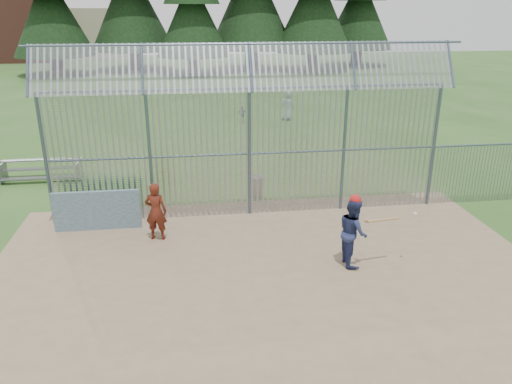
{
  "coord_description": "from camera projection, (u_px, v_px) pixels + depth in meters",
  "views": [
    {
      "loc": [
        -1.8,
        -11.14,
        6.27
      ],
      "look_at": [
        0.0,
        2.0,
        1.3
      ],
      "focal_mm": 35.0,
      "sensor_mm": 36.0,
      "label": 1
    }
  ],
  "objects": [
    {
      "name": "backstop_fence",
      "position": [
        308.0,
        141.0,
        15.35
      ],
      "size": [
        20.09,
        0.81,
        5.3
      ],
      "color": "#47566B",
      "rests_on": "ground"
    },
    {
      "name": "bleacher",
      "position": [
        41.0,
        170.0,
        18.97
      ],
      "size": [
        3.0,
        0.95,
        0.72
      ],
      "color": "gray",
      "rests_on": "ground"
    },
    {
      "name": "ground",
      "position": [
        267.0,
        267.0,
        12.77
      ],
      "size": [
        120.0,
        120.0,
        0.0
      ],
      "primitive_type": "plane",
      "color": "#2D511E",
      "rests_on": "ground"
    },
    {
      "name": "bg_kid_seated",
      "position": [
        242.0,
        114.0,
        28.32
      ],
      "size": [
        0.56,
        0.24,
        0.95
      ],
      "primitive_type": "imported",
      "rotation": [
        0.0,
        0.0,
        3.16
      ],
      "color": "gray",
      "rests_on": "ground"
    },
    {
      "name": "distant_buildings",
      "position": [
        8.0,
        29.0,
        60.97
      ],
      "size": [
        26.5,
        10.5,
        8.0
      ],
      "color": "brown",
      "rests_on": "ground"
    },
    {
      "name": "trash_can",
      "position": [
        257.0,
        187.0,
        17.28
      ],
      "size": [
        0.56,
        0.56,
        0.82
      ],
      "color": "#93969B",
      "rests_on": "ground"
    },
    {
      "name": "dirt_infield",
      "position": [
        270.0,
        276.0,
        12.3
      ],
      "size": [
        14.0,
        10.0,
        0.02
      ],
      "primitive_type": "cube",
      "color": "#756047",
      "rests_on": "ground"
    },
    {
      "name": "bg_kid_standing",
      "position": [
        287.0,
        105.0,
        28.76
      ],
      "size": [
        0.87,
        0.59,
        1.74
      ],
      "primitive_type": "imported",
      "rotation": [
        0.0,
        0.0,
        3.18
      ],
      "color": "gray",
      "rests_on": "ground"
    },
    {
      "name": "batting_gear",
      "position": [
        361.0,
        204.0,
        12.32
      ],
      "size": [
        1.7,
        0.38,
        0.7
      ],
      "color": "#B51818",
      "rests_on": "ground"
    },
    {
      "name": "batter",
      "position": [
        353.0,
        232.0,
        12.6
      ],
      "size": [
        0.68,
        0.87,
        1.77
      ],
      "primitive_type": "imported",
      "rotation": [
        0.0,
        0.0,
        1.56
      ],
      "color": "navy",
      "rests_on": "dirt_infield"
    },
    {
      "name": "onlooker",
      "position": [
        156.0,
        211.0,
        13.97
      ],
      "size": [
        0.68,
        0.52,
        1.68
      ],
      "primitive_type": "imported",
      "rotation": [
        0.0,
        0.0,
        2.92
      ],
      "color": "maroon",
      "rests_on": "dirt_infield"
    },
    {
      "name": "dugout_wall",
      "position": [
        97.0,
        210.0,
        14.65
      ],
      "size": [
        2.5,
        0.12,
        1.2
      ],
      "primitive_type": "cube",
      "color": "#38566B",
      "rests_on": "dirt_infield"
    }
  ]
}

